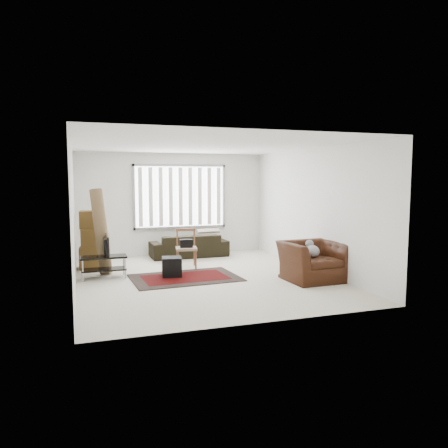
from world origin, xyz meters
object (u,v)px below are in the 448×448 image
object	(u,v)px
side_chair	(186,246)
sofa	(189,242)
tv_stand	(104,262)
moving_boxes	(91,242)
armchair	(314,258)

from	to	relation	value
side_chair	sofa	bearing A→B (deg)	83.73
tv_stand	moving_boxes	size ratio (longest dim) A/B	0.70
moving_boxes	sofa	size ratio (longest dim) A/B	0.66
moving_boxes	sofa	distance (m)	2.58
sofa	armchair	xyz separation A→B (m)	(1.73, -3.37, 0.06)
tv_stand	side_chair	world-z (taller)	side_chair
tv_stand	moving_boxes	bearing A→B (deg)	100.27
tv_stand	side_chair	size ratio (longest dim) A/B	1.05
moving_boxes	armchair	bearing A→B (deg)	-31.78
sofa	armchair	distance (m)	3.79
moving_boxes	armchair	distance (m)	4.93
side_chair	armchair	distance (m)	2.95
tv_stand	sofa	bearing A→B (deg)	39.67
side_chair	moving_boxes	bearing A→B (deg)	175.27
side_chair	armchair	world-z (taller)	armchair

